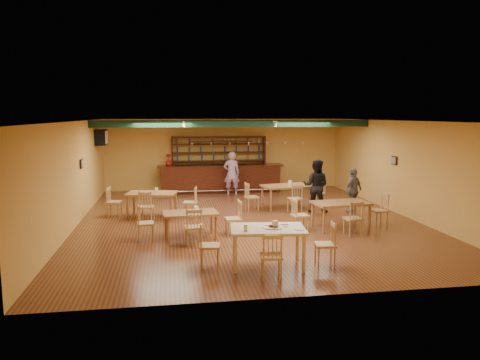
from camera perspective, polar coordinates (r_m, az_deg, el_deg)
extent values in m
plane|color=#522B17|center=(14.03, 0.92, -4.99)|extent=(12.00, 12.00, 0.00)
cube|color=#0F2F1E|center=(16.43, -0.73, 7.05)|extent=(10.00, 0.30, 0.25)
cube|color=white|center=(16.87, -7.14, 7.25)|extent=(0.05, 2.50, 0.05)
cube|color=white|center=(17.27, 3.63, 7.32)|extent=(0.05, 2.50, 0.05)
cube|color=white|center=(17.85, -16.89, 5.12)|extent=(0.34, 0.70, 0.48)
cube|color=black|center=(14.77, -19.14, 1.92)|extent=(0.04, 0.34, 0.28)
cube|color=black|center=(15.82, 18.66, 2.33)|extent=(0.04, 0.34, 0.28)
cube|color=#33120A|center=(18.91, -2.42, 0.18)|extent=(5.14, 0.85, 1.13)
cube|color=#33120A|center=(19.46, -2.64, 2.11)|extent=(3.98, 0.40, 2.28)
imported|color=#A5150F|center=(18.70, -8.92, 2.47)|extent=(0.34, 0.34, 0.47)
cube|color=olive|center=(14.69, -10.89, -3.01)|extent=(1.67, 1.19, 0.76)
cube|color=olive|center=(15.79, 5.72, -2.07)|extent=(1.72, 1.20, 0.79)
cube|color=olive|center=(12.01, -6.19, -5.60)|extent=(1.44, 0.92, 0.69)
cube|color=olive|center=(13.19, 12.40, -4.33)|extent=(1.62, 1.07, 0.76)
cube|color=beige|center=(9.80, 3.46, -8.31)|extent=(1.66, 1.17, 0.83)
cylinder|color=silver|center=(9.71, 4.13, -5.88)|extent=(0.51, 0.51, 0.01)
cylinder|color=#EAE5C6|center=(9.42, 0.72, -6.00)|extent=(0.08, 0.08, 0.11)
cube|color=white|center=(9.98, 5.40, -5.46)|extent=(0.20, 0.15, 0.03)
cube|color=silver|center=(9.80, 5.01, -5.70)|extent=(0.32, 0.24, 0.00)
cylinder|color=white|center=(9.63, 7.34, -6.06)|extent=(0.24, 0.24, 0.01)
imported|color=purple|center=(18.10, -1.05, 0.81)|extent=(0.66, 0.45, 1.75)
imported|color=black|center=(15.18, 9.43, -0.74)|extent=(1.06, 0.98, 1.74)
imported|color=slate|center=(15.39, 13.92, -1.27)|extent=(0.91, 0.78, 1.47)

